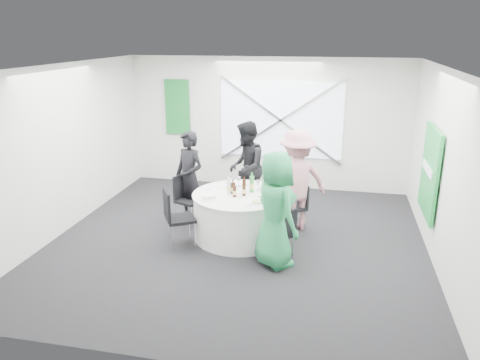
% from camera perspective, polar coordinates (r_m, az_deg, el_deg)
% --- Properties ---
extents(floor, '(6.00, 6.00, 0.00)m').
position_cam_1_polar(floor, '(7.73, -0.31, -7.52)').
color(floor, black).
rests_on(floor, ground).
extents(ceiling, '(6.00, 6.00, 0.00)m').
position_cam_1_polar(ceiling, '(7.02, -0.35, 13.65)').
color(ceiling, white).
rests_on(ceiling, wall_back).
extents(wall_back, '(6.00, 0.00, 6.00)m').
position_cam_1_polar(wall_back, '(10.13, 3.33, 6.88)').
color(wall_back, silver).
rests_on(wall_back, floor).
extents(wall_front, '(6.00, 0.00, 6.00)m').
position_cam_1_polar(wall_front, '(4.53, -8.53, -7.21)').
color(wall_front, silver).
rests_on(wall_front, floor).
extents(wall_left, '(0.00, 6.00, 6.00)m').
position_cam_1_polar(wall_left, '(8.40, -20.79, 3.49)').
color(wall_left, silver).
rests_on(wall_left, floor).
extents(wall_right, '(0.00, 6.00, 6.00)m').
position_cam_1_polar(wall_right, '(7.25, 23.52, 1.04)').
color(wall_right, silver).
rests_on(wall_right, floor).
extents(window_panel, '(2.60, 0.03, 1.60)m').
position_cam_1_polar(window_panel, '(10.03, 5.01, 7.31)').
color(window_panel, white).
rests_on(window_panel, wall_back).
extents(window_brace_a, '(2.63, 0.05, 1.84)m').
position_cam_1_polar(window_brace_a, '(9.99, 4.98, 7.27)').
color(window_brace_a, silver).
rests_on(window_brace_a, window_panel).
extents(window_brace_b, '(2.63, 0.05, 1.84)m').
position_cam_1_polar(window_brace_b, '(9.99, 4.98, 7.27)').
color(window_brace_b, silver).
rests_on(window_brace_b, window_panel).
extents(green_banner, '(0.55, 0.04, 1.20)m').
position_cam_1_polar(green_banner, '(10.51, -7.65, 8.81)').
color(green_banner, '#14652C').
rests_on(green_banner, wall_back).
extents(green_sign, '(0.05, 1.20, 1.40)m').
position_cam_1_polar(green_sign, '(7.86, 22.12, 0.90)').
color(green_sign, green).
rests_on(green_sign, wall_right).
extents(banquet_table, '(1.56, 1.56, 0.76)m').
position_cam_1_polar(banquet_table, '(7.76, 0.00, -4.36)').
color(banquet_table, white).
rests_on(banquet_table, floor).
extents(chair_back, '(0.40, 0.41, 0.82)m').
position_cam_1_polar(chair_back, '(8.69, 0.87, -1.24)').
color(chair_back, black).
rests_on(chair_back, floor).
extents(chair_back_left, '(0.52, 0.52, 0.88)m').
position_cam_1_polar(chair_back_left, '(8.35, -6.63, -1.87)').
color(chair_back_left, black).
rests_on(chair_back_left, floor).
extents(chair_back_right, '(0.51, 0.51, 0.81)m').
position_cam_1_polar(chair_back_right, '(8.12, 7.05, -2.78)').
color(chair_back_right, black).
rests_on(chair_back_right, floor).
extents(chair_front_right, '(0.53, 0.53, 0.82)m').
position_cam_1_polar(chair_front_right, '(6.98, 5.20, -6.19)').
color(chair_front_right, black).
rests_on(chair_front_right, floor).
extents(chair_front_left, '(0.60, 0.59, 0.95)m').
position_cam_1_polar(chair_front_left, '(7.43, -7.96, -4.10)').
color(chair_front_left, black).
rests_on(chair_front_left, floor).
extents(person_man_back_left, '(0.71, 0.62, 1.65)m').
position_cam_1_polar(person_man_back_left, '(8.33, -6.20, 0.34)').
color(person_man_back_left, black).
rests_on(person_man_back_left, floor).
extents(person_man_back, '(0.56, 0.89, 1.73)m').
position_cam_1_polar(person_man_back, '(8.74, 0.74, 1.55)').
color(person_man_back, black).
rests_on(person_man_back, floor).
extents(person_woman_pink, '(1.24, 1.04, 1.75)m').
position_cam_1_polar(person_woman_pink, '(7.98, 6.93, -0.08)').
color(person_woman_pink, '#C6808C').
rests_on(person_woman_pink, floor).
extents(person_woman_green, '(0.96, 0.99, 1.72)m').
position_cam_1_polar(person_woman_green, '(6.72, 4.35, -3.62)').
color(person_woman_green, '#25894F').
rests_on(person_woman_green, floor).
extents(plate_back, '(0.29, 0.29, 0.01)m').
position_cam_1_polar(plate_back, '(8.14, 0.37, -0.39)').
color(plate_back, white).
rests_on(plate_back, banquet_table).
extents(plate_back_left, '(0.27, 0.27, 0.01)m').
position_cam_1_polar(plate_back_left, '(8.04, -2.77, -0.65)').
color(plate_back_left, white).
rests_on(plate_back_left, banquet_table).
extents(plate_back_right, '(0.29, 0.29, 0.04)m').
position_cam_1_polar(plate_back_right, '(7.77, 4.02, -1.26)').
color(plate_back_right, white).
rests_on(plate_back_right, banquet_table).
extents(plate_front_right, '(0.28, 0.28, 0.04)m').
position_cam_1_polar(plate_front_right, '(7.22, 2.19, -2.74)').
color(plate_front_right, white).
rests_on(plate_front_right, banquet_table).
extents(plate_front_left, '(0.27, 0.27, 0.01)m').
position_cam_1_polar(plate_front_left, '(7.41, -3.77, -2.29)').
color(plate_front_left, white).
rests_on(plate_front_left, banquet_table).
extents(napkin, '(0.23, 0.22, 0.05)m').
position_cam_1_polar(napkin, '(7.40, -3.81, -2.04)').
color(napkin, white).
rests_on(napkin, plate_front_left).
extents(beer_bottle_a, '(0.06, 0.06, 0.25)m').
position_cam_1_polar(beer_bottle_a, '(7.62, -0.87, -1.00)').
color(beer_bottle_a, '#391A0A').
rests_on(beer_bottle_a, banquet_table).
extents(beer_bottle_b, '(0.06, 0.06, 0.27)m').
position_cam_1_polar(beer_bottle_b, '(7.67, 0.51, -0.78)').
color(beer_bottle_b, '#391A0A').
rests_on(beer_bottle_b, banquet_table).
extents(beer_bottle_c, '(0.06, 0.06, 0.25)m').
position_cam_1_polar(beer_bottle_c, '(7.53, 0.48, -1.23)').
color(beer_bottle_c, '#391A0A').
rests_on(beer_bottle_c, banquet_table).
extents(beer_bottle_d, '(0.06, 0.06, 0.24)m').
position_cam_1_polar(beer_bottle_d, '(7.47, -0.66, -1.41)').
color(beer_bottle_d, '#391A0A').
rests_on(beer_bottle_d, banquet_table).
extents(green_water_bottle, '(0.08, 0.08, 0.33)m').
position_cam_1_polar(green_water_bottle, '(7.68, 1.46, -0.54)').
color(green_water_bottle, green).
rests_on(green_water_bottle, banquet_table).
extents(clear_water_bottle, '(0.08, 0.08, 0.28)m').
position_cam_1_polar(clear_water_bottle, '(7.62, -1.38, -0.88)').
color(clear_water_bottle, silver).
rests_on(clear_water_bottle, banquet_table).
extents(wine_glass_a, '(0.07, 0.07, 0.17)m').
position_cam_1_polar(wine_glass_a, '(7.78, 2.19, -0.37)').
color(wine_glass_a, white).
rests_on(wine_glass_a, banquet_table).
extents(wine_glass_b, '(0.07, 0.07, 0.17)m').
position_cam_1_polar(wine_glass_b, '(7.88, -1.31, -0.12)').
color(wine_glass_b, white).
rests_on(wine_glass_b, banquet_table).
extents(wine_glass_c, '(0.07, 0.07, 0.17)m').
position_cam_1_polar(wine_glass_c, '(7.47, 2.51, -1.15)').
color(wine_glass_c, white).
rests_on(wine_glass_c, banquet_table).
extents(wine_glass_d, '(0.07, 0.07, 0.17)m').
position_cam_1_polar(wine_glass_d, '(7.95, -0.14, 0.05)').
color(wine_glass_d, white).
rests_on(wine_glass_d, banquet_table).
extents(fork_a, '(0.15, 0.03, 0.01)m').
position_cam_1_polar(fork_a, '(8.09, 2.23, -0.56)').
color(fork_a, silver).
rests_on(fork_a, banquet_table).
extents(knife_a, '(0.15, 0.02, 0.01)m').
position_cam_1_polar(knife_a, '(8.17, -0.21, -0.36)').
color(knife_a, silver).
rests_on(knife_a, banquet_table).
extents(fork_b, '(0.08, 0.14, 0.01)m').
position_cam_1_polar(fork_b, '(7.60, 4.33, -1.81)').
color(fork_b, silver).
rests_on(fork_b, banquet_table).
extents(knife_b, '(0.10, 0.13, 0.01)m').
position_cam_1_polar(knife_b, '(8.00, 3.12, -0.80)').
color(knife_b, silver).
rests_on(knife_b, banquet_table).
extents(fork_c, '(0.12, 0.12, 0.01)m').
position_cam_1_polar(fork_c, '(7.11, 1.26, -3.18)').
color(fork_c, silver).
rests_on(fork_c, banquet_table).
extents(knife_c, '(0.11, 0.12, 0.01)m').
position_cam_1_polar(knife_c, '(7.32, 3.65, -2.57)').
color(knife_c, silver).
rests_on(knife_c, banquet_table).
extents(fork_d, '(0.09, 0.14, 0.01)m').
position_cam_1_polar(fork_d, '(8.10, -2.13, -0.54)').
color(fork_d, silver).
rests_on(fork_d, banquet_table).
extents(knife_d, '(0.08, 0.14, 0.01)m').
position_cam_1_polar(knife_d, '(7.84, -3.93, -1.19)').
color(knife_d, silver).
rests_on(knife_d, banquet_table).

